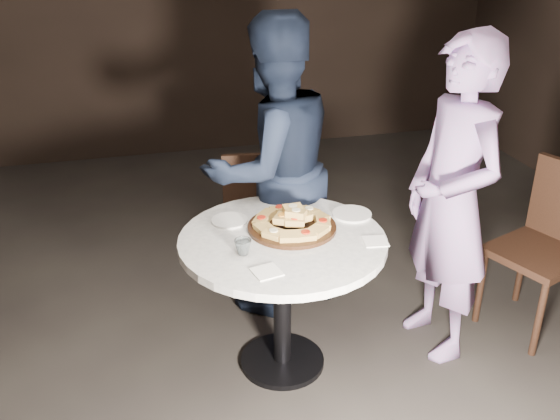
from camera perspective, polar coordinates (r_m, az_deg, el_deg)
name	(u,v)px	position (r m, az deg, el deg)	size (l,w,h in m)	color
floor	(298,353)	(3.63, 1.65, -12.89)	(7.00, 7.00, 0.00)	black
table	(282,263)	(3.20, 0.23, -4.85)	(1.30, 1.30, 0.79)	black
serving_board	(292,227)	(3.20, 1.10, -1.58)	(0.46, 0.46, 0.02)	black
focaccia_pile	(293,220)	(3.19, 1.17, -0.88)	(0.41, 0.40, 0.11)	tan
plate_left	(230,220)	(3.29, -4.63, -0.96)	(0.19, 0.19, 0.01)	white
plate_right	(352,214)	(3.37, 6.58, -0.36)	(0.21, 0.21, 0.01)	white
water_glass	(243,247)	(2.96, -3.40, -3.39)	(0.08, 0.08, 0.08)	silver
napkin_near	(267,272)	(2.83, -1.23, -5.67)	(0.12, 0.12, 0.01)	white
napkin_far	(375,241)	(3.12, 8.71, -2.84)	(0.12, 0.12, 0.01)	white
chair_far	(252,198)	(4.28, -2.57, 1.11)	(0.46, 0.47, 0.85)	black
chair_right	(550,237)	(3.91, 23.48, -2.28)	(0.62, 0.60, 0.99)	black
diner_navy	(272,169)	(3.66, -0.77, 3.76)	(0.88, 0.68, 1.80)	black
diner_teal	(452,202)	(3.38, 15.43, 0.69)	(0.65, 0.43, 1.78)	#7D649B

